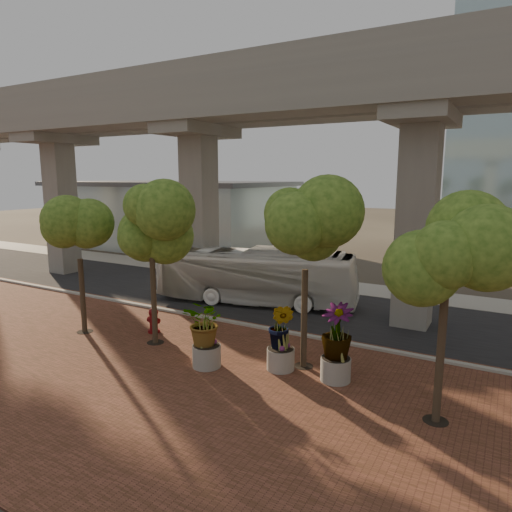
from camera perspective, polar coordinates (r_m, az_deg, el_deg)
The scene contains 17 objects.
ground at distance 22.57m, azimuth 2.51°, elevation -7.62°, with size 160.00×160.00×0.00m, color #3A342A.
brick_plaza at distance 16.31m, azimuth -10.85°, elevation -14.78°, with size 70.00×13.00×0.06m, color brown.
asphalt_road at distance 24.29m, azimuth 4.67°, elevation -6.32°, with size 90.00×8.00×0.04m, color black.
curb_strip at distance 20.87m, azimuth -0.02°, elevation -8.85°, with size 70.00×0.25×0.16m, color #A2A097.
far_sidewalk at distance 29.20m, azimuth 9.24°, elevation -3.61°, with size 90.00×3.00×0.06m, color #A2A097.
transit_viaduct at distance 23.33m, azimuth 4.93°, elevation 11.09°, with size 72.00×5.60×12.40m.
station_pavilion at distance 46.22m, azimuth -10.67°, elevation 5.31°, with size 23.00×13.00×6.30m.
transit_bus at distance 24.48m, azimuth -0.05°, elevation -2.56°, with size 2.53×10.79×3.01m, color silver.
fire_hydrant at distance 20.57m, azimuth -12.68°, elevation -7.81°, with size 0.58×0.52×1.16m.
planter_front at distance 16.42m, azimuth -6.26°, elevation -8.68°, with size 2.27×2.27×2.50m.
planter_right at distance 15.45m, azimuth 10.05°, elevation -9.66°, with size 2.47×2.47×2.64m.
planter_left at distance 16.14m, azimuth 3.13°, elevation -9.17°, with size 2.19×2.19×2.41m.
street_tree_far_west at distance 20.76m, azimuth -21.30°, elevation 2.18°, with size 3.23×3.23×5.68m.
street_tree_near_west at distance 18.42m, azimuth -13.01°, elevation 3.61°, with size 3.65×3.65×6.48m.
street_tree_near_east at distance 15.71m, azimuth 6.23°, elevation 2.28°, with size 3.83×3.83×6.43m.
street_tree_far_east at distance 12.94m, azimuth 22.84°, elevation -0.04°, with size 3.37×3.37×6.23m.
streetlamp_west at distance 31.59m, azimuth -7.66°, elevation 5.05°, with size 0.35×1.03×7.12m.
Camera 1 is at (9.76, -19.18, 6.80)m, focal length 32.00 mm.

